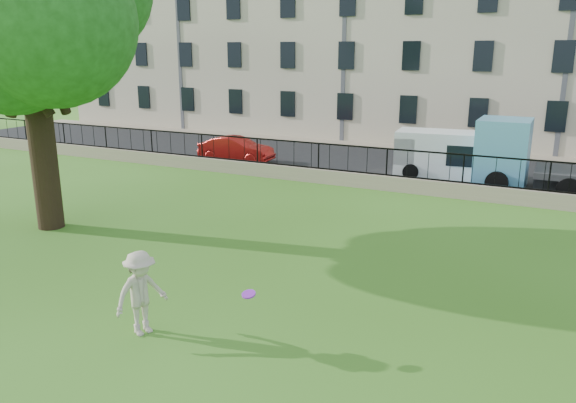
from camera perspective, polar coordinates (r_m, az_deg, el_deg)
The scene contains 12 objects.
ground at distance 12.84m, azimuth -6.04°, elevation -10.53°, with size 120.00×120.00×0.00m, color #356518.
retaining_wall at distance 23.21m, azimuth 9.91°, elevation 1.89°, with size 50.00×0.40×0.60m, color gray.
iron_railing at distance 23.04m, azimuth 10.01°, elevation 3.96°, with size 50.00×0.05×1.13m.
street at distance 27.72m, azimuth 12.69°, elevation 3.28°, with size 60.00×9.00×0.01m, color black.
sidewalk at distance 32.70m, azimuth 14.91°, elevation 5.03°, with size 60.00×1.40×0.12m, color gray.
building_row at distance 37.83m, azimuth 17.49°, elevation 16.61°, with size 56.40×10.40×13.80m.
tree at distance 19.10m, azimuth -25.20°, elevation 17.79°, with size 8.24×6.44×10.30m.
man at distance 11.67m, azimuth -14.71°, elevation -8.99°, with size 1.13×0.65×1.75m, color #C4B49F.
frisbee at distance 10.75m, azimuth -4.02°, elevation -9.37°, with size 0.27×0.27×0.03m, color purple.
red_sedan at distance 28.76m, azimuth -5.28°, elevation 5.29°, with size 1.34×3.83×1.26m, color #B51916.
white_van at distance 25.88m, azimuth 16.42°, elevation 4.52°, with size 4.91×1.92×2.06m, color white.
blue_truck at distance 24.60m, azimuth 26.48°, elevation 3.93°, with size 6.77×2.40×2.84m, color #549CC6.
Camera 1 is at (6.29, -9.72, 5.56)m, focal length 35.00 mm.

